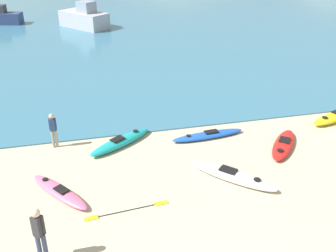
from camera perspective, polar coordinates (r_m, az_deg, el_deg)
The scene contains 11 objects.
bay_water at distance 51.16m, azimuth -10.57°, elevation 17.25°, with size 160.00×70.00×0.06m, color teal.
kayak_on_sand_0 at distance 17.31m, azimuth 5.79°, elevation -1.33°, with size 3.35×0.86×0.30m.
kayak_on_sand_1 at distance 17.18m, azimuth 16.41°, elevation -2.59°, with size 2.37×2.69×0.32m.
kayak_on_sand_2 at distance 14.66m, azimuth 9.29°, elevation -7.09°, with size 2.91×2.98×0.38m.
kayak_on_sand_3 at distance 14.22m, azimuth -15.50°, elevation -9.16°, with size 2.21×2.73×0.33m.
kayak_on_sand_5 at distance 16.74m, azimuth -6.90°, elevation -2.27°, with size 3.01×2.30×0.39m.
kayak_on_sand_6 at distance 20.43m, azimuth 23.13°, elevation 1.27°, with size 3.14×1.76×0.40m.
person_near_foreground at distance 11.42m, azimuth -18.21°, elevation -14.35°, with size 0.35×0.31×1.75m.
person_near_waterline at distance 16.83m, azimuth -16.33°, elevation -0.32°, with size 0.31×0.21×1.54m.
moored_boat_1 at distance 37.61m, azimuth -12.06°, elevation 15.04°, with size 4.49×4.91×2.35m.
loose_paddle at distance 13.18m, azimuth -5.95°, elevation -12.10°, with size 2.78×0.44×0.03m.
Camera 1 is at (-2.92, -5.00, 8.29)m, focal length 42.00 mm.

